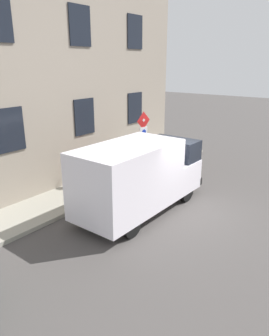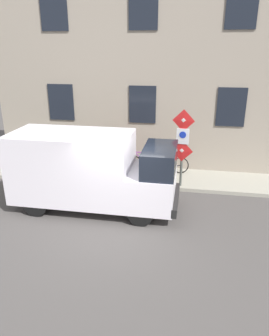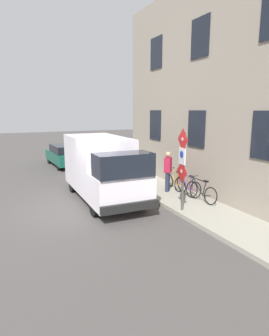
{
  "view_description": "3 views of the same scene",
  "coord_description": "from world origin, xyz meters",
  "px_view_note": "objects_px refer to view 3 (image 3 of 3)",
  "views": [
    {
      "loc": [
        -5.01,
        9.36,
        5.01
      ],
      "look_at": [
        2.13,
        0.09,
        1.12
      ],
      "focal_mm": 34.23,
      "sensor_mm": 36.0,
      "label": 1
    },
    {
      "loc": [
        -7.97,
        -1.92,
        4.98
      ],
      "look_at": [
        2.18,
        -0.14,
        1.07
      ],
      "focal_mm": 33.99,
      "sensor_mm": 36.0,
      "label": 2
    },
    {
      "loc": [
        -2.52,
        -9.84,
        3.59
      ],
      "look_at": [
        1.94,
        -0.25,
        1.47
      ],
      "focal_mm": 31.1,
      "sensor_mm": 36.0,
      "label": 3
    }
  ],
  "objects_px": {
    "sign_post_stacked": "(182,162)",
    "parked_hatchback": "(66,155)",
    "pedestrian": "(168,170)",
    "bicycle_black": "(201,191)",
    "delivery_van": "(102,167)",
    "litter_bin": "(145,179)",
    "bicycle_purple": "(187,186)",
    "bicycle_orange": "(175,181)"
  },
  "relations": [
    {
      "from": "sign_post_stacked",
      "to": "litter_bin",
      "type": "relative_size",
      "value": 3.05
    },
    {
      "from": "delivery_van",
      "to": "bicycle_black",
      "type": "relative_size",
      "value": 3.11
    },
    {
      "from": "parked_hatchback",
      "to": "litter_bin",
      "type": "height_order",
      "value": "parked_hatchback"
    },
    {
      "from": "sign_post_stacked",
      "to": "bicycle_black",
      "type": "xyz_separation_m",
      "value": [
        1.29,
        0.58,
        -1.35
      ]
    },
    {
      "from": "parked_hatchback",
      "to": "bicycle_black",
      "type": "bearing_deg",
      "value": -166.51
    },
    {
      "from": "sign_post_stacked",
      "to": "parked_hatchback",
      "type": "height_order",
      "value": "sign_post_stacked"
    },
    {
      "from": "parked_hatchback",
      "to": "bicycle_purple",
      "type": "distance_m",
      "value": 9.71
    },
    {
      "from": "sign_post_stacked",
      "to": "parked_hatchback",
      "type": "distance_m",
      "value": 10.9
    },
    {
      "from": "bicycle_orange",
      "to": "pedestrian",
      "type": "xyz_separation_m",
      "value": [
        -0.45,
        -0.11,
        0.56
      ]
    },
    {
      "from": "delivery_van",
      "to": "bicycle_orange",
      "type": "height_order",
      "value": "delivery_van"
    },
    {
      "from": "parked_hatchback",
      "to": "bicycle_orange",
      "type": "relative_size",
      "value": 2.38
    },
    {
      "from": "litter_bin",
      "to": "bicycle_orange",
      "type": "bearing_deg",
      "value": -28.93
    },
    {
      "from": "bicycle_black",
      "to": "sign_post_stacked",
      "type": "bearing_deg",
      "value": 109.21
    },
    {
      "from": "sign_post_stacked",
      "to": "bicycle_black",
      "type": "distance_m",
      "value": 1.96
    },
    {
      "from": "bicycle_orange",
      "to": "litter_bin",
      "type": "relative_size",
      "value": 1.91
    },
    {
      "from": "delivery_van",
      "to": "bicycle_black",
      "type": "distance_m",
      "value": 3.99
    },
    {
      "from": "bicycle_purple",
      "to": "litter_bin",
      "type": "xyz_separation_m",
      "value": [
        -1.14,
        1.54,
        0.08
      ]
    },
    {
      "from": "bicycle_black",
      "to": "litter_bin",
      "type": "bearing_deg",
      "value": 20.19
    },
    {
      "from": "parked_hatchback",
      "to": "bicycle_black",
      "type": "relative_size",
      "value": 2.39
    },
    {
      "from": "bicycle_orange",
      "to": "litter_bin",
      "type": "bearing_deg",
      "value": 63.63
    },
    {
      "from": "delivery_van",
      "to": "bicycle_purple",
      "type": "distance_m",
      "value": 3.56
    },
    {
      "from": "sign_post_stacked",
      "to": "pedestrian",
      "type": "height_order",
      "value": "sign_post_stacked"
    },
    {
      "from": "bicycle_purple",
      "to": "bicycle_black",
      "type": "bearing_deg",
      "value": 176.72
    },
    {
      "from": "bicycle_black",
      "to": "litter_bin",
      "type": "height_order",
      "value": "litter_bin"
    },
    {
      "from": "delivery_van",
      "to": "bicycle_orange",
      "type": "relative_size",
      "value": 3.11
    },
    {
      "from": "pedestrian",
      "to": "bicycle_black",
      "type": "bearing_deg",
      "value": 149.64
    },
    {
      "from": "parked_hatchback",
      "to": "bicycle_black",
      "type": "distance_m",
      "value": 10.57
    },
    {
      "from": "bicycle_purple",
      "to": "bicycle_orange",
      "type": "height_order",
      "value": "same"
    },
    {
      "from": "bicycle_black",
      "to": "pedestrian",
      "type": "distance_m",
      "value": 1.85
    },
    {
      "from": "parked_hatchback",
      "to": "bicycle_black",
      "type": "xyz_separation_m",
      "value": [
        3.04,
        -10.12,
        -0.22
      ]
    },
    {
      "from": "parked_hatchback",
      "to": "delivery_van",
      "type": "bearing_deg",
      "value": 175.67
    },
    {
      "from": "delivery_van",
      "to": "parked_hatchback",
      "type": "bearing_deg",
      "value": 179.12
    },
    {
      "from": "sign_post_stacked",
      "to": "delivery_van",
      "type": "relative_size",
      "value": 0.51
    },
    {
      "from": "parked_hatchback",
      "to": "pedestrian",
      "type": "relative_size",
      "value": 2.38
    },
    {
      "from": "sign_post_stacked",
      "to": "litter_bin",
      "type": "bearing_deg",
      "value": 87.19
    },
    {
      "from": "sign_post_stacked",
      "to": "bicycle_orange",
      "type": "distance_m",
      "value": 3.04
    },
    {
      "from": "pedestrian",
      "to": "litter_bin",
      "type": "bearing_deg",
      "value": -1.84
    },
    {
      "from": "pedestrian",
      "to": "bicycle_purple",
      "type": "bearing_deg",
      "value": 164.18
    },
    {
      "from": "sign_post_stacked",
      "to": "parked_hatchback",
      "type": "relative_size",
      "value": 0.67
    },
    {
      "from": "delivery_van",
      "to": "litter_bin",
      "type": "height_order",
      "value": "delivery_van"
    },
    {
      "from": "parked_hatchback",
      "to": "bicycle_black",
      "type": "height_order",
      "value": "parked_hatchback"
    },
    {
      "from": "delivery_van",
      "to": "bicycle_black",
      "type": "xyz_separation_m",
      "value": [
        3.19,
        -2.25,
        -0.82
      ]
    }
  ]
}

